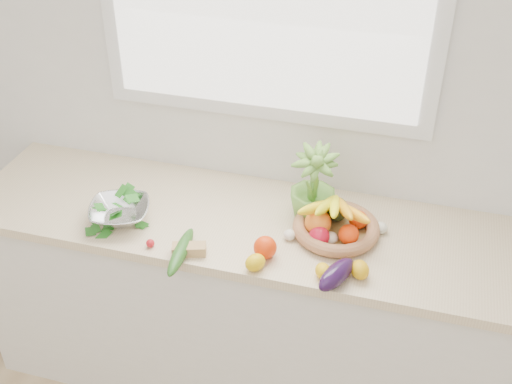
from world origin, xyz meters
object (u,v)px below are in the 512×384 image
(eggplant, at_px, (336,274))
(cucumber, at_px, (181,252))
(apple, at_px, (319,236))
(fruit_basket, at_px, (336,223))
(colander_with_spinach, at_px, (119,209))
(potted_herb, at_px, (313,185))

(eggplant, xyz_separation_m, cucumber, (-0.56, -0.02, -0.01))
(apple, relative_size, fruit_basket, 0.22)
(colander_with_spinach, bearing_deg, fruit_basket, 10.43)
(colander_with_spinach, bearing_deg, cucumber, -24.11)
(eggplant, distance_m, colander_with_spinach, 0.87)
(apple, distance_m, potted_herb, 0.20)
(fruit_basket, bearing_deg, apple, -119.10)
(fruit_basket, relative_size, colander_with_spinach, 1.26)
(eggplant, relative_size, cucumber, 0.69)
(apple, xyz_separation_m, eggplant, (0.10, -0.19, -0.00))
(fruit_basket, bearing_deg, potted_herb, 143.27)
(eggplant, bearing_deg, fruit_basket, 100.63)
(colander_with_spinach, bearing_deg, eggplant, -7.84)
(potted_herb, height_order, colander_with_spinach, potted_herb)
(colander_with_spinach, bearing_deg, potted_herb, 17.99)
(potted_herb, xyz_separation_m, fruit_basket, (0.11, -0.08, -0.10))
(eggplant, xyz_separation_m, potted_herb, (-0.16, 0.35, 0.11))
(cucumber, distance_m, potted_herb, 0.56)
(cucumber, relative_size, potted_herb, 0.84)
(eggplant, height_order, potted_herb, potted_herb)
(fruit_basket, distance_m, colander_with_spinach, 0.82)
(cucumber, relative_size, colander_with_spinach, 0.95)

